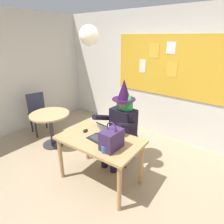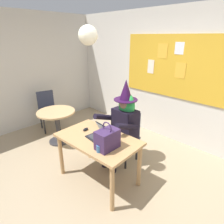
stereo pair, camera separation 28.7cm
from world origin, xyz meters
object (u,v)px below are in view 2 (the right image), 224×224
at_px(laptop, 99,134).
at_px(handbag, 107,139).
at_px(chair_at_desk, 127,133).
at_px(chair_spare_by_window, 48,108).
at_px(coffee_mug, 99,148).
at_px(computer_mouse, 86,129).
at_px(person_costumed, 123,120).
at_px(desk_main, 98,144).
at_px(side_table_round, 57,119).

bearing_deg(laptop, handbag, -15.63).
bearing_deg(chair_at_desk, laptop, -1.27).
height_order(chair_at_desk, chair_spare_by_window, same).
height_order(laptop, coffee_mug, laptop).
distance_m(laptop, computer_mouse, 0.31).
bearing_deg(coffee_mug, person_costumed, 112.20).
height_order(person_costumed, handbag, person_costumed).
height_order(person_costumed, laptop, person_costumed).
xyz_separation_m(desk_main, person_costumed, (-0.05, 0.60, 0.17)).
xyz_separation_m(handbag, coffee_mug, (-0.01, -0.13, -0.09)).
relative_size(coffee_mug, chair_spare_by_window, 0.10).
height_order(coffee_mug, chair_spare_by_window, chair_spare_by_window).
xyz_separation_m(laptop, computer_mouse, (-0.30, -0.00, -0.03)).
relative_size(chair_at_desk, chair_spare_by_window, 1.00).
bearing_deg(handbag, laptop, 158.94).
bearing_deg(person_costumed, chair_spare_by_window, -81.48).
distance_m(person_costumed, side_table_round, 1.51).
relative_size(chair_at_desk, side_table_round, 1.21).
height_order(desk_main, laptop, laptop).
distance_m(person_costumed, laptop, 0.57).
bearing_deg(chair_at_desk, person_costumed, -2.68).
distance_m(desk_main, chair_at_desk, 0.73).
bearing_deg(chair_at_desk, computer_mouse, -25.53).
distance_m(desk_main, person_costumed, 0.63).
height_order(desk_main, coffee_mug, coffee_mug).
bearing_deg(computer_mouse, laptop, -13.40).
xyz_separation_m(computer_mouse, side_table_round, (-1.15, 0.14, -0.24)).
xyz_separation_m(desk_main, computer_mouse, (-0.32, 0.03, 0.12)).
distance_m(chair_at_desk, handbag, 0.95).
height_order(desk_main, chair_spare_by_window, chair_spare_by_window).
relative_size(laptop, chair_spare_by_window, 0.34).
bearing_deg(side_table_round, chair_spare_by_window, 165.96).
xyz_separation_m(desk_main, chair_at_desk, (-0.06, 0.72, -0.12)).
xyz_separation_m(chair_at_desk, chair_spare_by_window, (-2.15, -0.37, -0.00)).
xyz_separation_m(person_costumed, side_table_round, (-1.41, -0.43, -0.29)).
relative_size(chair_at_desk, handbag, 2.42).
xyz_separation_m(side_table_round, chair_spare_by_window, (-0.74, 0.18, -0.00)).
bearing_deg(chair_spare_by_window, person_costumed, 20.67).
bearing_deg(handbag, person_costumed, 116.68).
xyz_separation_m(computer_mouse, handbag, (0.61, -0.11, 0.12)).
distance_m(laptop, side_table_round, 1.49).
relative_size(chair_at_desk, person_costumed, 0.61).
distance_m(desk_main, coffee_mug, 0.38).
relative_size(chair_at_desk, coffee_mug, 9.61).
bearing_deg(person_costumed, chair_at_desk, -175.68).
distance_m(desk_main, side_table_round, 1.48).
xyz_separation_m(handbag, side_table_round, (-1.76, 0.25, -0.36)).
bearing_deg(computer_mouse, side_table_round, 158.99).
height_order(person_costumed, coffee_mug, person_costumed).
bearing_deg(desk_main, coffee_mug, -37.76).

